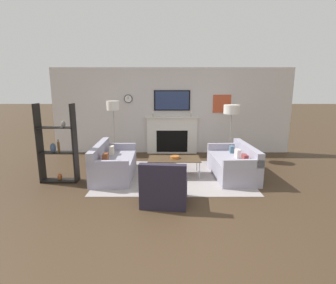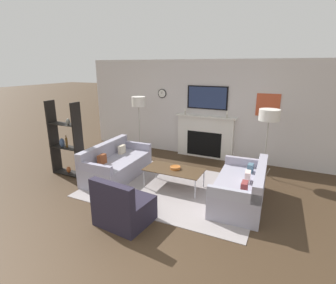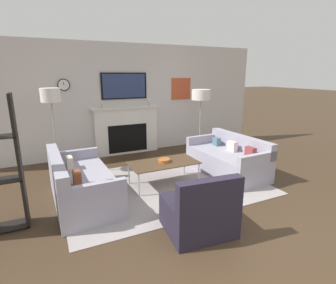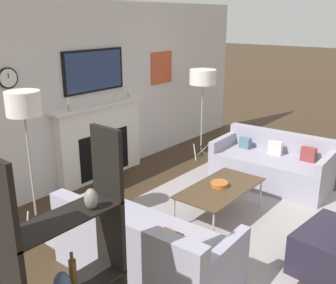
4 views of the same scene
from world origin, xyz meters
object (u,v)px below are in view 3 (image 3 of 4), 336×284
object	(u,v)px
floor_lamp_left	(51,97)
decorative_bowl	(164,160)
coffee_table	(164,164)
couch_left	(80,185)
floor_lamp_right	(201,95)
armchair	(199,212)
couch_right	(228,160)

from	to	relation	value
floor_lamp_left	decorative_bowl	bearing A→B (deg)	-39.14
coffee_table	decorative_bowl	xyz separation A→B (m)	(0.02, 0.03, 0.06)
couch_left	coffee_table	size ratio (longest dim) A/B	1.47
floor_lamp_right	decorative_bowl	bearing A→B (deg)	-139.57
floor_lamp_left	armchair	bearing A→B (deg)	-63.50
coffee_table	floor_lamp_left	distance (m)	2.52
armchair	floor_lamp_right	bearing A→B (deg)	57.84
couch_right	floor_lamp_right	world-z (taller)	floor_lamp_right
coffee_table	floor_lamp_right	size ratio (longest dim) A/B	0.77
coffee_table	floor_lamp_right	world-z (taller)	floor_lamp_right
coffee_table	floor_lamp_left	size ratio (longest dim) A/B	0.72
decorative_bowl	couch_right	bearing A→B (deg)	-2.75
armchair	floor_lamp_right	xyz separation A→B (m)	(1.89, 3.00, 1.19)
coffee_table	floor_lamp_right	bearing A→B (deg)	40.71
couch_left	coffee_table	bearing A→B (deg)	1.60
decorative_bowl	armchair	bearing A→B (deg)	-98.37
couch_left	coffee_table	xyz separation A→B (m)	(1.47, 0.04, 0.12)
couch_left	decorative_bowl	world-z (taller)	couch_left
couch_right	coffee_table	distance (m)	1.43
floor_lamp_left	floor_lamp_right	size ratio (longest dim) A/B	1.07
couch_right	couch_left	bearing A→B (deg)	-179.95
couch_right	floor_lamp_right	bearing A→B (deg)	80.43
decorative_bowl	floor_lamp_right	xyz separation A→B (m)	(1.65, 1.41, 1.01)
decorative_bowl	floor_lamp_right	size ratio (longest dim) A/B	0.14
couch_right	decorative_bowl	xyz separation A→B (m)	(-1.41, 0.07, 0.17)
floor_lamp_right	armchair	bearing A→B (deg)	-122.16
couch_left	armchair	size ratio (longest dim) A/B	2.05
armchair	coffee_table	size ratio (longest dim) A/B	0.71
couch_left	couch_right	distance (m)	2.89
couch_right	decorative_bowl	distance (m)	1.42
couch_left	floor_lamp_right	xyz separation A→B (m)	(3.14, 1.48, 1.18)
decorative_bowl	floor_lamp_left	distance (m)	2.49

